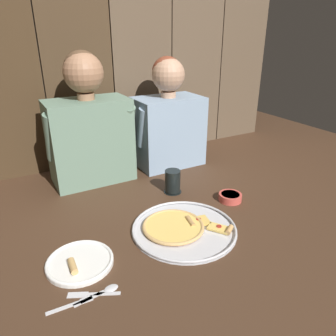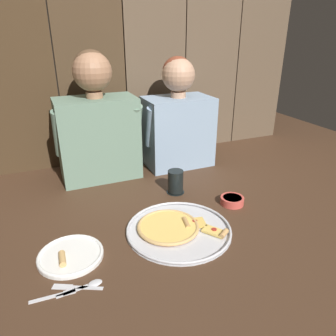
{
  "view_description": "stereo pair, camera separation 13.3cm",
  "coord_description": "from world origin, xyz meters",
  "px_view_note": "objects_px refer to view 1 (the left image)",
  "views": [
    {
      "loc": [
        -0.61,
        -0.97,
        0.71
      ],
      "look_at": [
        -0.02,
        0.1,
        0.18
      ],
      "focal_mm": 33.91,
      "sensor_mm": 36.0,
      "label": 1
    },
    {
      "loc": [
        -0.49,
        -1.02,
        0.71
      ],
      "look_at": [
        -0.02,
        0.1,
        0.18
      ],
      "focal_mm": 33.91,
      "sensor_mm": 36.0,
      "label": 2
    }
  ],
  "objects_px": {
    "dinner_plate": "(80,262)",
    "diner_right": "(168,120)",
    "pizza_tray": "(181,228)",
    "diner_left": "(89,126)",
    "dipping_bowl": "(231,197)",
    "drinking_glass": "(173,182)"
  },
  "relations": [
    {
      "from": "dinner_plate",
      "to": "diner_right",
      "type": "xyz_separation_m",
      "value": [
        0.68,
        0.61,
        0.25
      ]
    },
    {
      "from": "pizza_tray",
      "to": "diner_left",
      "type": "relative_size",
      "value": 0.64
    },
    {
      "from": "diner_left",
      "to": "pizza_tray",
      "type": "bearing_deg",
      "value": -75.5
    },
    {
      "from": "dipping_bowl",
      "to": "diner_right",
      "type": "relative_size",
      "value": 0.18
    },
    {
      "from": "dipping_bowl",
      "to": "diner_left",
      "type": "xyz_separation_m",
      "value": [
        -0.47,
        0.53,
        0.27
      ]
    },
    {
      "from": "dinner_plate",
      "to": "diner_left",
      "type": "xyz_separation_m",
      "value": [
        0.24,
        0.62,
        0.28
      ]
    },
    {
      "from": "dinner_plate",
      "to": "drinking_glass",
      "type": "distance_m",
      "value": 0.6
    },
    {
      "from": "pizza_tray",
      "to": "dinner_plate",
      "type": "xyz_separation_m",
      "value": [
        -0.4,
        -0.0,
        -0.0
      ]
    },
    {
      "from": "diner_left",
      "to": "diner_right",
      "type": "distance_m",
      "value": 0.44
    },
    {
      "from": "diner_left",
      "to": "diner_right",
      "type": "height_order",
      "value": "diner_left"
    },
    {
      "from": "pizza_tray",
      "to": "diner_left",
      "type": "distance_m",
      "value": 0.69
    },
    {
      "from": "drinking_glass",
      "to": "diner_left",
      "type": "bearing_deg",
      "value": 131.53
    },
    {
      "from": "diner_right",
      "to": "dinner_plate",
      "type": "bearing_deg",
      "value": -137.93
    },
    {
      "from": "pizza_tray",
      "to": "dipping_bowl",
      "type": "relative_size",
      "value": 3.89
    },
    {
      "from": "pizza_tray",
      "to": "dipping_bowl",
      "type": "bearing_deg",
      "value": 15.16
    },
    {
      "from": "dinner_plate",
      "to": "diner_left",
      "type": "height_order",
      "value": "diner_left"
    },
    {
      "from": "dipping_bowl",
      "to": "diner_left",
      "type": "bearing_deg",
      "value": 131.95
    },
    {
      "from": "diner_right",
      "to": "pizza_tray",
      "type": "bearing_deg",
      "value": -114.98
    },
    {
      "from": "dinner_plate",
      "to": "dipping_bowl",
      "type": "relative_size",
      "value": 2.13
    },
    {
      "from": "pizza_tray",
      "to": "dipping_bowl",
      "type": "distance_m",
      "value": 0.33
    },
    {
      "from": "pizza_tray",
      "to": "dipping_bowl",
      "type": "height_order",
      "value": "dipping_bowl"
    },
    {
      "from": "dinner_plate",
      "to": "dipping_bowl",
      "type": "distance_m",
      "value": 0.72
    }
  ]
}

